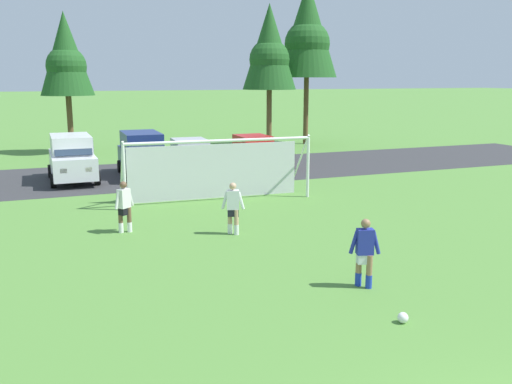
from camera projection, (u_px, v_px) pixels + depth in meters
The scene contains 14 objects.
ground_plane at pixel (214, 212), 20.24m from camera, with size 400.00×400.00×0.00m, color #518438.
parking_lot_strip at pixel (162, 173), 28.40m from camera, with size 52.00×8.40×0.01m, color #333335.
soccer_ball at pixel (403, 318), 11.07m from camera, with size 0.22×0.22×0.22m.
soccer_goal at pixel (216, 167), 22.17m from camera, with size 7.50×2.30×2.57m.
player_striker_near at pixel (365, 253), 12.84m from camera, with size 0.70×0.38×1.64m.
player_midfield_center at pixel (233, 208), 17.23m from camera, with size 0.69×0.40×1.64m.
player_defender_far at pixel (124, 207), 17.43m from camera, with size 0.68×0.46×1.64m.
parked_car_slot_far_left at pixel (72, 158), 26.15m from camera, with size 2.18×4.62×2.16m.
parked_car_slot_left at pixel (142, 154), 27.57m from camera, with size 2.22×4.64×2.16m.
parked_car_slot_center_left at pixel (191, 156), 28.50m from camera, with size 2.19×4.28×1.72m.
parked_car_slot_center at pixel (254, 151), 30.34m from camera, with size 2.07×4.22×1.72m.
tree_mid_left at pixel (66, 57), 34.92m from camera, with size 3.33×3.33×8.88m.
tree_center_back at pixel (269, 50), 37.23m from camera, with size 3.62×3.62×9.66m.
tree_mid_right at pixel (307, 33), 39.66m from camera, with size 4.35×4.35×11.59m.
Camera 1 is at (-5.72, -3.89, 4.80)m, focal length 38.99 mm.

